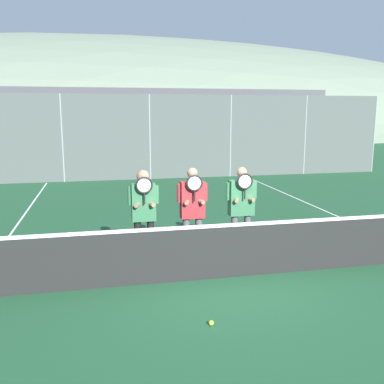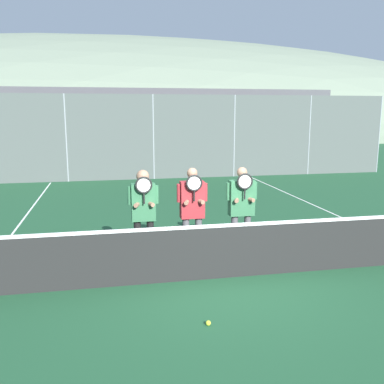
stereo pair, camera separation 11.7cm
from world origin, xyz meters
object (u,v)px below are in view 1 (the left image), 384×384
at_px(player_center_left, 192,208).
at_px(car_center, 198,152).
at_px(car_left_of_center, 93,153).
at_px(tennis_ball_on_court, 211,323).
at_px(player_center_right, 241,205).
at_px(player_leftmost, 144,209).

relative_size(player_center_left, car_center, 0.39).
bearing_deg(car_left_of_center, tennis_ball_on_court, -83.89).
height_order(player_center_left, car_center, player_center_left).
relative_size(player_center_left, tennis_ball_on_court, 26.41).
bearing_deg(player_center_right, car_left_of_center, 102.64).
bearing_deg(tennis_ball_on_court, player_center_right, 63.41).
relative_size(player_leftmost, player_center_right, 1.00).
height_order(player_leftmost, car_left_of_center, player_leftmost).
distance_m(car_left_of_center, tennis_ball_on_court, 15.52).
bearing_deg(player_leftmost, player_center_right, 1.18).
bearing_deg(tennis_ball_on_court, player_leftmost, 104.23).
relative_size(player_leftmost, car_center, 0.39).
xyz_separation_m(car_center, tennis_ball_on_court, (-3.34, -15.09, -0.84)).
bearing_deg(player_center_left, player_leftmost, 179.20).
xyz_separation_m(player_center_right, car_center, (2.09, 12.59, -0.17)).
height_order(player_center_right, car_center, player_center_right).
xyz_separation_m(player_center_right, tennis_ball_on_court, (-1.25, -2.49, -1.02)).
height_order(player_center_right, tennis_ball_on_court, player_center_right).
bearing_deg(player_leftmost, car_left_of_center, 94.54).
distance_m(player_leftmost, tennis_ball_on_court, 2.73).
bearing_deg(player_center_left, player_center_right, 3.02).
height_order(player_center_right, car_left_of_center, player_center_right).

